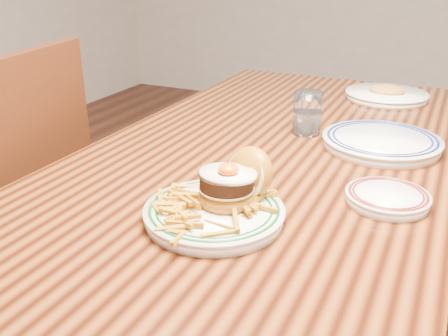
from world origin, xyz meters
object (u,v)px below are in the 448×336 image
at_px(table, 275,177).
at_px(main_plate, 220,201).
at_px(side_plate, 388,197).
at_px(chair_left, 5,223).

distance_m(table, main_plate, 0.42).
xyz_separation_m(table, side_plate, (0.30, -0.21, 0.10)).
distance_m(table, side_plate, 0.38).
height_order(main_plate, side_plate, main_plate).
bearing_deg(main_plate, table, 115.80).
relative_size(table, main_plate, 5.95).
bearing_deg(chair_left, main_plate, -17.45).
height_order(table, main_plate, main_plate).
bearing_deg(chair_left, table, 15.30).
height_order(chair_left, main_plate, chair_left).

